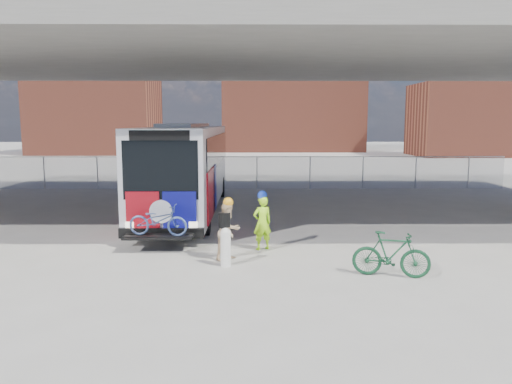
{
  "coord_description": "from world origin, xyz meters",
  "views": [
    {
      "loc": [
        0.71,
        -16.03,
        3.74
      ],
      "look_at": [
        0.84,
        -0.76,
        1.6
      ],
      "focal_mm": 35.0,
      "sensor_mm": 36.0,
      "label": 1
    }
  ],
  "objects_px": {
    "bus": "(187,162)",
    "bollard": "(226,246)",
    "cyclist_tan": "(228,230)",
    "bike_parked": "(391,254)",
    "cyclist_hivis": "(262,221)"
  },
  "relations": [
    {
      "from": "bus",
      "to": "cyclist_tan",
      "type": "relative_size",
      "value": 7.49
    },
    {
      "from": "bus",
      "to": "bike_parked",
      "type": "bearing_deg",
      "value": -55.84
    },
    {
      "from": "bollard",
      "to": "cyclist_tan",
      "type": "xyz_separation_m",
      "value": [
        0.04,
        0.62,
        0.27
      ]
    },
    {
      "from": "bollard",
      "to": "cyclist_tan",
      "type": "distance_m",
      "value": 0.67
    },
    {
      "from": "bus",
      "to": "bollard",
      "type": "relative_size",
      "value": 12.71
    },
    {
      "from": "bollard",
      "to": "bike_parked",
      "type": "xyz_separation_m",
      "value": [
        4.07,
        -0.94,
        0.01
      ]
    },
    {
      "from": "bollard",
      "to": "cyclist_tan",
      "type": "height_order",
      "value": "cyclist_tan"
    },
    {
      "from": "cyclist_hivis",
      "to": "bike_parked",
      "type": "bearing_deg",
      "value": 114.02
    },
    {
      "from": "cyclist_tan",
      "to": "bike_parked",
      "type": "bearing_deg",
      "value": -64.14
    },
    {
      "from": "cyclist_hivis",
      "to": "bike_parked",
      "type": "height_order",
      "value": "cyclist_hivis"
    },
    {
      "from": "cyclist_hivis",
      "to": "cyclist_tan",
      "type": "height_order",
      "value": "cyclist_hivis"
    },
    {
      "from": "bus",
      "to": "cyclist_hivis",
      "type": "xyz_separation_m",
      "value": [
        3.02,
        -6.32,
        -1.26
      ]
    },
    {
      "from": "bus",
      "to": "cyclist_tan",
      "type": "bearing_deg",
      "value": -74.44
    },
    {
      "from": "bus",
      "to": "bike_parked",
      "type": "relative_size",
      "value": 6.96
    },
    {
      "from": "bike_parked",
      "to": "cyclist_tan",
      "type": "bearing_deg",
      "value": 83.66
    }
  ]
}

